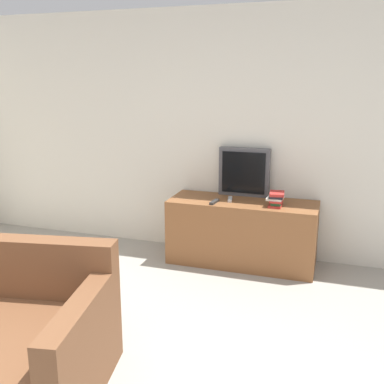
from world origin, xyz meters
The scene contains 6 objects.
wall_back centered at (0.00, 3.03, 1.30)m, with size 9.00×0.06×2.60m.
tv_stand centered at (0.42, 2.71, 0.33)m, with size 1.50×0.55×0.67m.
television centered at (0.38, 2.94, 0.93)m, with size 0.53×0.09×0.51m.
book_stack centered at (0.76, 2.64, 0.74)m, with size 0.17×0.23×0.14m.
remote_on_stand centered at (0.29, 2.70, 0.68)m, with size 0.07×0.18×0.02m.
remote_secondary centered at (0.16, 2.55, 0.68)m, with size 0.06×0.18×0.02m.
Camera 1 is at (1.30, -1.63, 1.87)m, focal length 42.00 mm.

